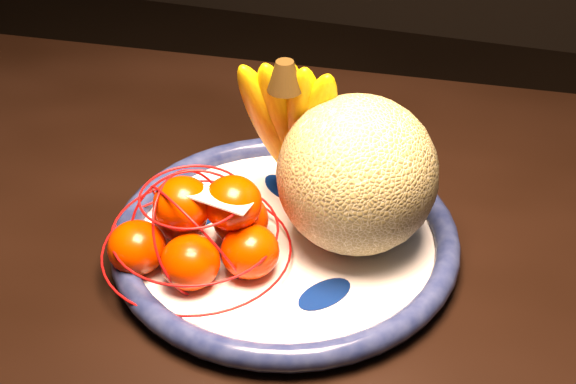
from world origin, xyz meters
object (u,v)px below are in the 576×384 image
(cantaloupe, at_px, (357,175))
(banana_bunch, at_px, (293,120))
(mandarin_bag, at_px, (201,230))
(dining_table, at_px, (319,317))
(fruit_bowl, at_px, (285,238))

(cantaloupe, height_order, banana_bunch, banana_bunch)
(cantaloupe, bearing_deg, mandarin_bag, -152.00)
(dining_table, relative_size, cantaloupe, 9.17)
(dining_table, xyz_separation_m, mandarin_bag, (-0.12, -0.04, 0.13))
(dining_table, bearing_deg, cantaloupe, 50.95)
(cantaloupe, bearing_deg, dining_table, -125.26)
(cantaloupe, xyz_separation_m, mandarin_bag, (-0.14, -0.08, -0.05))
(dining_table, distance_m, fruit_bowl, 0.10)
(fruit_bowl, xyz_separation_m, mandarin_bag, (-0.07, -0.05, 0.04))
(cantaloupe, xyz_separation_m, banana_bunch, (-0.08, 0.05, 0.02))
(fruit_bowl, distance_m, banana_bunch, 0.13)
(fruit_bowl, bearing_deg, banana_bunch, 99.93)
(fruit_bowl, xyz_separation_m, banana_bunch, (-0.01, 0.07, 0.10))
(dining_table, bearing_deg, banana_bunch, 118.78)
(fruit_bowl, height_order, mandarin_bag, mandarin_bag)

